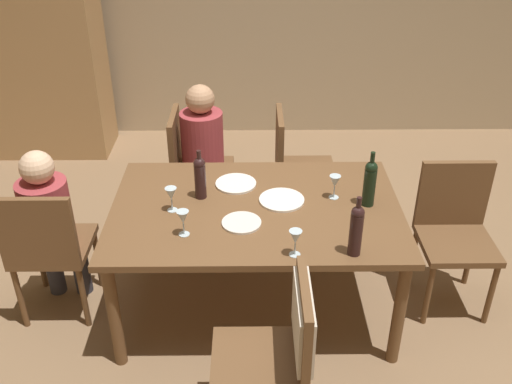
{
  "coord_description": "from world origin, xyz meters",
  "views": [
    {
      "loc": [
        -0.03,
        -2.85,
        2.52
      ],
      "look_at": [
        0.0,
        0.0,
        0.84
      ],
      "focal_mm": 40.32,
      "sensor_mm": 36.0,
      "label": 1
    }
  ],
  "objects_px": {
    "armoire_cabinet": "(36,37)",
    "wine_bottle_dark_red": "(370,182)",
    "chair_near": "(285,342)",
    "chair_right_end": "(454,226)",
    "dinner_plate_guest_left": "(236,184)",
    "dinner_plate_guest_right": "(242,223)",
    "dining_table": "(256,218)",
    "chair_far_right": "(294,163)",
    "wine_bottle_short_olive": "(356,229)",
    "dinner_plate_host": "(282,200)",
    "chair_far_left": "(192,163)",
    "wine_glass_near_left": "(183,218)",
    "wine_glass_far": "(295,238)",
    "wine_glass_near_right": "(335,182)",
    "wine_bottle_tall_green": "(200,176)",
    "chair_left_end": "(47,245)",
    "wine_glass_centre": "(171,195)",
    "person_woman_host": "(206,148)",
    "person_man_bearded": "(50,219)"
  },
  "relations": [
    {
      "from": "armoire_cabinet",
      "to": "dinner_plate_host",
      "type": "height_order",
      "value": "armoire_cabinet"
    },
    {
      "from": "wine_bottle_dark_red",
      "to": "dinner_plate_host",
      "type": "relative_size",
      "value": 1.27
    },
    {
      "from": "wine_bottle_tall_green",
      "to": "dinner_plate_guest_left",
      "type": "relative_size",
      "value": 1.22
    },
    {
      "from": "person_woman_host",
      "to": "dinner_plate_guest_right",
      "type": "relative_size",
      "value": 5.14
    },
    {
      "from": "dinner_plate_guest_left",
      "to": "dinner_plate_guest_right",
      "type": "height_order",
      "value": "same"
    },
    {
      "from": "dining_table",
      "to": "wine_bottle_dark_red",
      "type": "distance_m",
      "value": 0.69
    },
    {
      "from": "armoire_cabinet",
      "to": "dining_table",
      "type": "distance_m",
      "value": 3.05
    },
    {
      "from": "wine_glass_near_left",
      "to": "wine_glass_far",
      "type": "bearing_deg",
      "value": -17.88
    },
    {
      "from": "chair_far_left",
      "to": "dinner_plate_guest_left",
      "type": "bearing_deg",
      "value": 26.96
    },
    {
      "from": "dinner_plate_guest_left",
      "to": "wine_bottle_tall_green",
      "type": "bearing_deg",
      "value": -144.55
    },
    {
      "from": "chair_far_left",
      "to": "wine_glass_near_left",
      "type": "distance_m",
      "value": 1.26
    },
    {
      "from": "chair_right_end",
      "to": "dining_table",
      "type": "bearing_deg",
      "value": 4.06
    },
    {
      "from": "wine_glass_near_right",
      "to": "dinner_plate_guest_left",
      "type": "distance_m",
      "value": 0.62
    },
    {
      "from": "dinner_plate_guest_left",
      "to": "dinner_plate_guest_right",
      "type": "distance_m",
      "value": 0.44
    },
    {
      "from": "chair_right_end",
      "to": "dinner_plate_guest_right",
      "type": "height_order",
      "value": "chair_right_end"
    },
    {
      "from": "chair_right_end",
      "to": "wine_glass_near_left",
      "type": "bearing_deg",
      "value": 12.77
    },
    {
      "from": "person_woman_host",
      "to": "wine_bottle_tall_green",
      "type": "distance_m",
      "value": 0.85
    },
    {
      "from": "chair_far_left",
      "to": "dinner_plate_host",
      "type": "distance_m",
      "value": 1.1
    },
    {
      "from": "dinner_plate_guest_right",
      "to": "armoire_cabinet",
      "type": "bearing_deg",
      "value": 126.83
    },
    {
      "from": "wine_glass_near_left",
      "to": "dinner_plate_host",
      "type": "xyz_separation_m",
      "value": [
        0.55,
        0.34,
        -0.1
      ]
    },
    {
      "from": "chair_near",
      "to": "wine_bottle_short_olive",
      "type": "distance_m",
      "value": 0.68
    },
    {
      "from": "dinner_plate_guest_left",
      "to": "chair_near",
      "type": "bearing_deg",
      "value": -78.39
    },
    {
      "from": "chair_far_right",
      "to": "wine_bottle_short_olive",
      "type": "height_order",
      "value": "wine_bottle_short_olive"
    },
    {
      "from": "armoire_cabinet",
      "to": "wine_bottle_dark_red",
      "type": "bearing_deg",
      "value": -41.34
    },
    {
      "from": "dinner_plate_host",
      "to": "dinner_plate_guest_left",
      "type": "distance_m",
      "value": 0.34
    },
    {
      "from": "wine_glass_near_left",
      "to": "wine_bottle_tall_green",
      "type": "bearing_deg",
      "value": 80.82
    },
    {
      "from": "dining_table",
      "to": "wine_glass_centre",
      "type": "height_order",
      "value": "wine_glass_centre"
    },
    {
      "from": "person_woman_host",
      "to": "person_man_bearded",
      "type": "relative_size",
      "value": 1.04
    },
    {
      "from": "wine_bottle_tall_green",
      "to": "wine_glass_centre",
      "type": "height_order",
      "value": "wine_bottle_tall_green"
    },
    {
      "from": "chair_left_end",
      "to": "wine_bottle_short_olive",
      "type": "bearing_deg",
      "value": -12.19
    },
    {
      "from": "chair_near",
      "to": "chair_right_end",
      "type": "bearing_deg",
      "value": -47.05
    },
    {
      "from": "wine_bottle_tall_green",
      "to": "wine_glass_near_left",
      "type": "height_order",
      "value": "wine_bottle_tall_green"
    },
    {
      "from": "chair_far_right",
      "to": "wine_glass_far",
      "type": "xyz_separation_m",
      "value": [
        -0.1,
        -1.41,
        0.31
      ]
    },
    {
      "from": "chair_far_right",
      "to": "wine_glass_far",
      "type": "relative_size",
      "value": 6.17
    },
    {
      "from": "dinner_plate_guest_right",
      "to": "chair_far_right",
      "type": "bearing_deg",
      "value": 71.39
    },
    {
      "from": "chair_right_end",
      "to": "wine_bottle_dark_red",
      "type": "height_order",
      "value": "wine_bottle_dark_red"
    },
    {
      "from": "chair_right_end",
      "to": "wine_glass_far",
      "type": "distance_m",
      "value": 1.21
    },
    {
      "from": "dining_table",
      "to": "wine_glass_far",
      "type": "bearing_deg",
      "value": -67.51
    },
    {
      "from": "wine_bottle_short_olive",
      "to": "wine_glass_near_right",
      "type": "bearing_deg",
      "value": 93.3
    },
    {
      "from": "chair_far_right",
      "to": "wine_bottle_short_olive",
      "type": "distance_m",
      "value": 1.46
    },
    {
      "from": "chair_left_end",
      "to": "wine_bottle_short_olive",
      "type": "relative_size",
      "value": 2.72
    },
    {
      "from": "armoire_cabinet",
      "to": "chair_far_left",
      "type": "xyz_separation_m",
      "value": [
        1.48,
        -1.37,
        -0.56
      ]
    },
    {
      "from": "wine_glass_near_right",
      "to": "wine_bottle_dark_red",
      "type": "bearing_deg",
      "value": -22.63
    },
    {
      "from": "dining_table",
      "to": "chair_left_end",
      "type": "relative_size",
      "value": 1.84
    },
    {
      "from": "chair_near",
      "to": "wine_bottle_short_olive",
      "type": "height_order",
      "value": "wine_bottle_short_olive"
    },
    {
      "from": "wine_glass_far",
      "to": "dinner_plate_guest_right",
      "type": "xyz_separation_m",
      "value": [
        -0.28,
        0.29,
        -0.1
      ]
    },
    {
      "from": "person_woman_host",
      "to": "dinner_plate_guest_right",
      "type": "height_order",
      "value": "person_woman_host"
    },
    {
      "from": "wine_bottle_tall_green",
      "to": "wine_bottle_dark_red",
      "type": "distance_m",
      "value": 0.99
    },
    {
      "from": "person_woman_host",
      "to": "wine_glass_far",
      "type": "distance_m",
      "value": 1.52
    },
    {
      "from": "wine_glass_near_right",
      "to": "dinner_plate_guest_left",
      "type": "bearing_deg",
      "value": 164.62
    }
  ]
}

